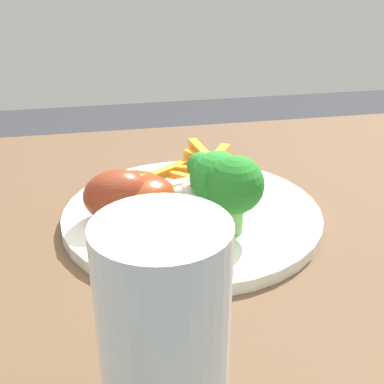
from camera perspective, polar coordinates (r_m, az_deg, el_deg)
The scene contains 9 objects.
dining_table at distance 0.56m, azimuth 3.85°, elevation -14.81°, with size 1.14×0.68×0.72m.
dinner_plate at distance 0.52m, azimuth 0.00°, elevation -2.56°, with size 0.26×0.26×0.01m, color white.
broccoli_floret_front at distance 0.46m, azimuth 4.44°, elevation 0.71°, with size 0.05×0.05×0.08m.
broccoli_floret_middle at distance 0.49m, azimuth 2.71°, elevation 1.71°, with size 0.06×0.05×0.07m.
carrot_fries_pile at distance 0.56m, azimuth 2.38°, elevation 1.66°, with size 0.11×0.16×0.04m.
chicken_drumstick_near at distance 0.51m, azimuth -6.76°, elevation -0.08°, with size 0.14×0.07×0.04m.
chicken_drumstick_far at distance 0.50m, azimuth -7.78°, elevation -0.42°, with size 0.11×0.05×0.05m.
chicken_drumstick_extra at distance 0.50m, azimuth -5.46°, elevation -0.56°, with size 0.12×0.06×0.04m.
water_glass at distance 0.28m, azimuth -3.09°, elevation -16.42°, with size 0.07×0.07×0.14m, color silver.
Camera 1 is at (0.12, 0.41, 0.97)m, focal length 47.96 mm.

